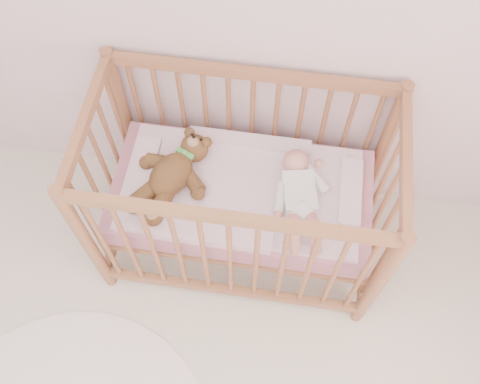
# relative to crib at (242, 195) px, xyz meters

# --- Properties ---
(crib) EXTENTS (1.36, 0.76, 1.00)m
(crib) POSITION_rel_crib_xyz_m (0.00, 0.00, 0.00)
(crib) COLOR #9F6843
(crib) RESTS_ON floor
(mattress) EXTENTS (1.22, 0.62, 0.13)m
(mattress) POSITION_rel_crib_xyz_m (0.00, 0.00, -0.01)
(mattress) COLOR #C47A8F
(mattress) RESTS_ON crib
(blanket) EXTENTS (1.10, 0.58, 0.06)m
(blanket) POSITION_rel_crib_xyz_m (0.00, 0.00, 0.06)
(blanket) COLOR #E69EBA
(blanket) RESTS_ON mattress
(baby) EXTENTS (0.37, 0.59, 0.13)m
(baby) POSITION_rel_crib_xyz_m (0.27, -0.02, 0.14)
(baby) COLOR white
(baby) RESTS_ON blanket
(teddy_bear) EXTENTS (0.56, 0.64, 0.15)m
(teddy_bear) POSITION_rel_crib_xyz_m (-0.32, -0.02, 0.15)
(teddy_bear) COLOR brown
(teddy_bear) RESTS_ON blanket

